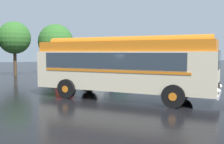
# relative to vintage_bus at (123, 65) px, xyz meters

# --- Properties ---
(ground_plane) EXTENTS (120.00, 120.00, 0.00)m
(ground_plane) POSITION_rel_vintage_bus_xyz_m (0.29, -0.08, -1.89)
(ground_plane) COLOR black
(vintage_bus) EXTENTS (8.51, 9.18, 3.49)m
(vintage_bus) POSITION_rel_vintage_bus_xyz_m (0.00, 0.00, 0.00)
(vintage_bus) COLOR beige
(vintage_bus) RESTS_ON ground
(car_near_left) EXTENTS (2.34, 4.38, 1.66)m
(car_near_left) POSITION_rel_vintage_bus_xyz_m (-0.77, 11.36, -1.05)
(car_near_left) COLOR maroon
(car_near_left) RESTS_ON ground
(car_mid_left) EXTENTS (2.12, 4.28, 1.66)m
(car_mid_left) POSITION_rel_vintage_bus_xyz_m (2.18, 11.06, -1.05)
(car_mid_left) COLOR silver
(car_mid_left) RESTS_ON ground
(car_mid_right) EXTENTS (2.18, 4.31, 1.66)m
(car_mid_right) POSITION_rel_vintage_bus_xyz_m (4.92, 11.61, -1.05)
(car_mid_right) COLOR #144C28
(car_mid_right) RESTS_ON ground
(tree_centre) EXTENTS (3.63, 3.60, 6.01)m
(tree_centre) POSITION_rel_vintage_bus_xyz_m (-4.73, 18.19, 2.32)
(tree_centre) COLOR #4C3823
(tree_centre) RESTS_ON ground
(tree_right_of_centre) EXTENTS (4.29, 4.29, 6.02)m
(tree_right_of_centre) POSITION_rel_vintage_bus_xyz_m (0.19, 19.05, 1.92)
(tree_right_of_centre) COLOR #4C3823
(tree_right_of_centre) RESTS_ON ground
(puddle_patch) EXTENTS (3.14, 3.14, 0.01)m
(puddle_patch) POSITION_rel_vintage_bus_xyz_m (3.19, -3.07, -1.89)
(puddle_patch) COLOR black
(puddle_patch) RESTS_ON ground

